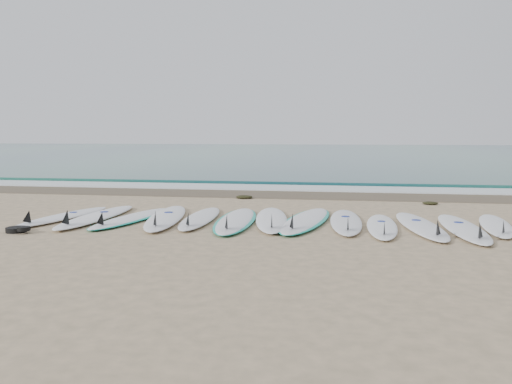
# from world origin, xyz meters

# --- Properties ---
(ground) EXTENTS (120.00, 120.00, 0.00)m
(ground) POSITION_xyz_m (0.00, 0.00, 0.00)
(ground) COLOR tan
(ocean) EXTENTS (120.00, 55.00, 0.03)m
(ocean) POSITION_xyz_m (0.00, 32.50, 0.01)
(ocean) COLOR #1F5A55
(ocean) RESTS_ON ground
(wet_sand_band) EXTENTS (120.00, 1.80, 0.01)m
(wet_sand_band) POSITION_xyz_m (0.00, 4.10, 0.01)
(wet_sand_band) COLOR brown
(wet_sand_band) RESTS_ON ground
(foam_band) EXTENTS (120.00, 1.40, 0.04)m
(foam_band) POSITION_xyz_m (0.00, 5.50, 0.02)
(foam_band) COLOR silver
(foam_band) RESTS_ON ground
(wave_crest) EXTENTS (120.00, 1.00, 0.10)m
(wave_crest) POSITION_xyz_m (0.00, 7.00, 0.05)
(wave_crest) COLOR #1F5A55
(wave_crest) RESTS_ON ground
(surfboard_0) EXTENTS (0.93, 2.50, 0.31)m
(surfboard_0) POSITION_xyz_m (-3.87, -0.23, 0.05)
(surfboard_0) COLOR white
(surfboard_0) RESTS_ON ground
(surfboard_1) EXTENTS (0.65, 2.78, 0.35)m
(surfboard_1) POSITION_xyz_m (-3.24, -0.19, 0.06)
(surfboard_1) COLOR white
(surfboard_1) RESTS_ON ground
(surfboard_2) EXTENTS (1.01, 2.54, 0.31)m
(surfboard_2) POSITION_xyz_m (-2.56, -0.17, 0.05)
(surfboard_2) COLOR white
(surfboard_2) RESTS_ON ground
(surfboard_3) EXTENTS (1.07, 2.91, 0.36)m
(surfboard_3) POSITION_xyz_m (-1.93, -0.07, 0.06)
(surfboard_3) COLOR white
(surfboard_3) RESTS_ON ground
(surfboard_4) EXTENTS (0.65, 2.55, 0.32)m
(surfboard_4) POSITION_xyz_m (-1.30, -0.00, 0.06)
(surfboard_4) COLOR white
(surfboard_4) RESTS_ON ground
(surfboard_5) EXTENTS (0.81, 2.78, 0.35)m
(surfboard_5) POSITION_xyz_m (-0.62, -0.11, 0.05)
(surfboard_5) COLOR white
(surfboard_5) RESTS_ON ground
(surfboard_6) EXTENTS (0.92, 2.76, 0.35)m
(surfboard_6) POSITION_xyz_m (0.00, 0.06, 0.06)
(surfboard_6) COLOR white
(surfboard_6) RESTS_ON ground
(surfboard_7) EXTENTS (1.11, 2.93, 0.36)m
(surfboard_7) POSITION_xyz_m (0.60, 0.09, 0.05)
(surfboard_7) COLOR white
(surfboard_7) RESTS_ON ground
(surfboard_8) EXTENTS (0.58, 2.62, 0.33)m
(surfboard_8) POSITION_xyz_m (1.31, 0.06, 0.06)
(surfboard_8) COLOR white
(surfboard_8) RESTS_ON ground
(surfboard_9) EXTENTS (0.60, 2.39, 0.30)m
(surfboard_9) POSITION_xyz_m (1.90, -0.27, 0.05)
(surfboard_9) COLOR white
(surfboard_9) RESTS_ON ground
(surfboard_10) EXTENTS (0.81, 2.72, 0.34)m
(surfboard_10) POSITION_xyz_m (2.54, -0.15, 0.06)
(surfboard_10) COLOR white
(surfboard_10) RESTS_ON ground
(surfboard_11) EXTENTS (0.57, 2.69, 0.34)m
(surfboard_11) POSITION_xyz_m (3.18, -0.27, 0.06)
(surfboard_11) COLOR white
(surfboard_11) RESTS_ON ground
(surfboard_12) EXTENTS (0.86, 2.37, 0.30)m
(surfboard_12) POSITION_xyz_m (3.79, 0.12, 0.05)
(surfboard_12) COLOR white
(surfboard_12) RESTS_ON ground
(seaweed_near) EXTENTS (0.41, 0.32, 0.08)m
(seaweed_near) POSITION_xyz_m (-1.07, 3.19, 0.04)
(seaweed_near) COLOR black
(seaweed_near) RESTS_ON ground
(seaweed_far) EXTENTS (0.34, 0.27, 0.07)m
(seaweed_far) POSITION_xyz_m (3.21, 2.84, 0.03)
(seaweed_far) COLOR black
(seaweed_far) RESTS_ON ground
(leash_coil) EXTENTS (0.46, 0.36, 0.11)m
(leash_coil) POSITION_xyz_m (-3.90, -1.49, 0.05)
(leash_coil) COLOR black
(leash_coil) RESTS_ON ground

